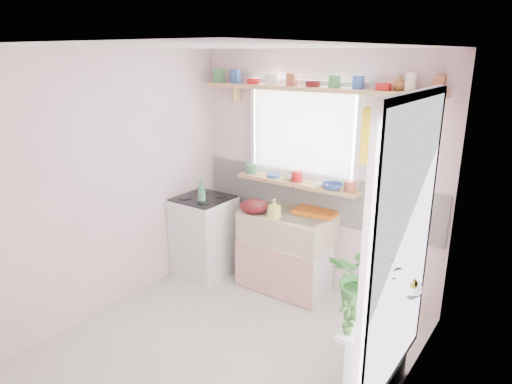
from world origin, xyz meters
The scene contains 19 objects.
room centered at (0.66, 0.86, 1.37)m, with size 3.20×3.20×3.20m.
sink_unit centered at (-0.15, 1.29, 0.43)m, with size 0.95×0.65×1.11m.
cooker centered at (-1.10, 1.05, 0.46)m, with size 0.58×0.58×0.93m.
radiator_ledge centered at (1.30, 0.20, 0.40)m, with size 0.22×0.95×0.78m.
windowsill centered at (-0.15, 1.48, 1.14)m, with size 1.40×0.22×0.04m, color tan.
pine_shelf centered at (0.00, 1.47, 2.12)m, with size 2.52×0.24×0.04m, color tan.
shelf_crockery centered at (0.00, 1.47, 2.20)m, with size 2.47×0.11×0.12m.
sill_crockery centered at (-0.15, 1.48, 1.22)m, with size 1.35×0.11×0.12m.
dish_tray centered at (0.09, 1.50, 0.87)m, with size 0.44×0.33×0.04m, color #CA5E12.
colander centered at (-0.46, 1.13, 0.92)m, with size 0.30×0.30×0.14m, color #510E12.
jade_plant centered at (1.21, 0.07, 1.04)m, with size 0.47×0.41×0.52m, color #326F2C.
fruit_bowl centered at (1.33, 0.48, 0.81)m, with size 0.28×0.28×0.07m, color white.
herb_pot centered at (1.21, -0.20, 0.89)m, with size 0.12×0.08×0.24m, color #315B24.
soap_bottle_sink centered at (-0.19, 1.10, 0.95)m, with size 0.09×0.10×0.21m, color #F6FA6F.
sill_cup centered at (-0.25, 1.48, 1.20)m, with size 0.11×0.11×0.09m, color beige.
sill_bowl centered at (0.29, 1.42, 1.19)m, with size 0.20×0.20×0.06m, color #2D4B94.
shelf_vase centered at (0.83, 1.53, 2.21)m, with size 0.13×0.13×0.14m, color #9D5E30.
cooker_bottle centered at (-1.01, 0.93, 1.03)m, with size 0.09×0.09×0.23m, color #3D7B52.
fruit centered at (1.34, 0.49, 0.87)m, with size 0.20×0.14×0.10m.
Camera 1 is at (2.18, -2.55, 2.46)m, focal length 32.00 mm.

